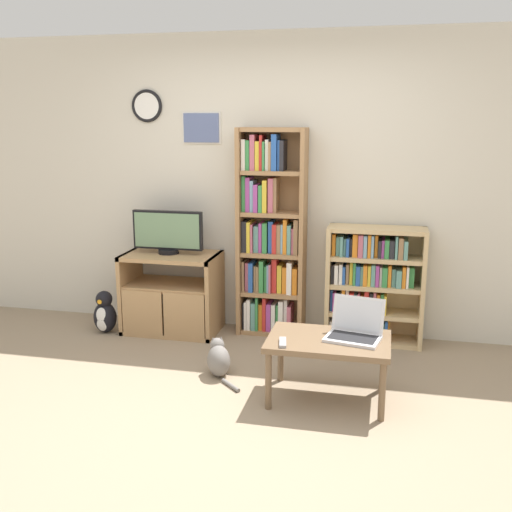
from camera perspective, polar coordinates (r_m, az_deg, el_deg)
name	(u,v)px	position (r m, az deg, el deg)	size (l,w,h in m)	color
ground_plane	(222,420)	(3.98, -3.30, -15.31)	(18.00, 18.00, 0.00)	gray
wall_back	(275,186)	(5.29, 1.84, 6.71)	(6.32, 0.09, 2.60)	beige
tv_stand	(172,293)	(5.41, -8.04, -3.50)	(0.84, 0.50, 0.71)	tan
television	(168,232)	(5.32, -8.40, 2.26)	(0.63, 0.18, 0.38)	black
bookshelf_tall	(270,238)	(5.21, 1.33, 1.73)	(0.58, 0.25, 1.81)	#9E754C
bookshelf_short	(371,284)	(5.18, 10.86, -2.62)	(0.81, 0.30, 1.00)	tan
coffee_table	(329,346)	(4.10, 6.92, -8.52)	(0.82, 0.54, 0.44)	brown
laptop	(355,328)	(4.11, 9.41, -6.82)	(0.40, 0.35, 0.26)	silver
remote_near_laptop	(283,342)	(3.97, 2.56, -8.23)	(0.07, 0.17, 0.02)	#99999E
cat	(219,359)	(4.55, -3.59, -9.76)	(0.36, 0.41, 0.28)	slate
penguin_figurine	(105,314)	(5.54, -14.23, -5.36)	(0.21, 0.19, 0.38)	black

